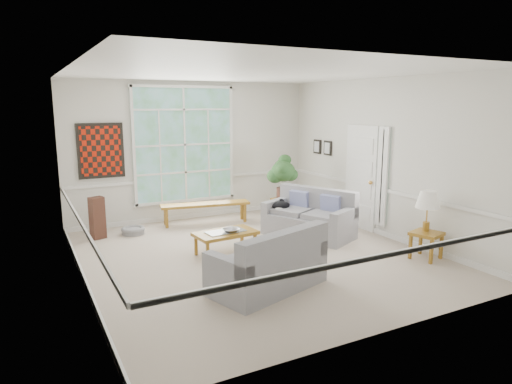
% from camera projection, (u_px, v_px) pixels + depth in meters
% --- Properties ---
extents(floor, '(5.50, 6.00, 0.01)m').
position_uv_depth(floor, '(256.00, 256.00, 7.70)').
color(floor, '#AF9F8F').
rests_on(floor, ground).
extents(ceiling, '(5.50, 6.00, 0.02)m').
position_uv_depth(ceiling, '(256.00, 72.00, 7.13)').
color(ceiling, white).
rests_on(ceiling, ground).
extents(wall_back, '(5.50, 0.02, 3.00)m').
position_uv_depth(wall_back, '(193.00, 151.00, 10.02)').
color(wall_back, silver).
rests_on(wall_back, ground).
extents(wall_front, '(5.50, 0.02, 3.00)m').
position_uv_depth(wall_front, '(388.00, 202.00, 4.80)').
color(wall_front, silver).
rests_on(wall_front, ground).
extents(wall_left, '(0.02, 6.00, 3.00)m').
position_uv_depth(wall_left, '(76.00, 180.00, 6.16)').
color(wall_left, silver).
rests_on(wall_left, ground).
extents(wall_right, '(0.02, 6.00, 3.00)m').
position_uv_depth(wall_right, '(384.00, 158.00, 8.66)').
color(wall_right, silver).
rests_on(wall_right, ground).
extents(window_back, '(2.30, 0.08, 2.40)m').
position_uv_depth(window_back, '(185.00, 145.00, 9.87)').
color(window_back, white).
rests_on(window_back, wall_back).
extents(entry_door, '(0.08, 0.90, 2.10)m').
position_uv_depth(entry_door, '(361.00, 177.00, 9.25)').
color(entry_door, white).
rests_on(entry_door, floor).
extents(door_sidelight, '(0.08, 0.26, 1.90)m').
position_uv_depth(door_sidelight, '(383.00, 177.00, 8.69)').
color(door_sidelight, white).
rests_on(door_sidelight, wall_right).
extents(wall_art, '(0.90, 0.06, 1.10)m').
position_uv_depth(wall_art, '(101.00, 151.00, 9.07)').
color(wall_art, '#66150A').
rests_on(wall_art, wall_back).
extents(wall_frame_near, '(0.04, 0.26, 0.32)m').
position_uv_depth(wall_frame_near, '(327.00, 148.00, 10.16)').
color(wall_frame_near, black).
rests_on(wall_frame_near, wall_right).
extents(wall_frame_far, '(0.04, 0.26, 0.32)m').
position_uv_depth(wall_frame_far, '(317.00, 147.00, 10.51)').
color(wall_frame_far, black).
rests_on(wall_frame_far, wall_right).
extents(loveseat_right, '(1.48, 1.88, 0.90)m').
position_uv_depth(loveseat_right, '(309.00, 213.00, 8.74)').
color(loveseat_right, gray).
rests_on(loveseat_right, floor).
extents(loveseat_front, '(1.79, 1.27, 0.87)m').
position_uv_depth(loveseat_front, '(267.00, 258.00, 6.26)').
color(loveseat_front, gray).
rests_on(loveseat_front, floor).
extents(coffee_table, '(1.09, 0.66, 0.39)m').
position_uv_depth(coffee_table, '(226.00, 243.00, 7.75)').
color(coffee_table, '#8F621D').
rests_on(coffee_table, floor).
extents(pewter_bowl, '(0.38, 0.38, 0.08)m').
position_uv_depth(pewter_bowl, '(231.00, 230.00, 7.68)').
color(pewter_bowl, gray).
rests_on(pewter_bowl, coffee_table).
extents(window_bench, '(1.92, 0.70, 0.44)m').
position_uv_depth(window_bench, '(206.00, 213.00, 9.73)').
color(window_bench, '#8F621D').
rests_on(window_bench, floor).
extents(end_table, '(0.55, 0.55, 0.48)m').
position_uv_depth(end_table, '(285.00, 209.00, 10.01)').
color(end_table, '#8F621D').
rests_on(end_table, floor).
extents(houseplant, '(0.78, 0.78, 0.97)m').
position_uv_depth(houseplant, '(283.00, 176.00, 9.90)').
color(houseplant, '#285226').
rests_on(houseplant, end_table).
extents(side_table, '(0.55, 0.55, 0.45)m').
position_uv_depth(side_table, '(426.00, 245.00, 7.50)').
color(side_table, '#8F621D').
rests_on(side_table, floor).
extents(table_lamp, '(0.49, 0.49, 0.67)m').
position_uv_depth(table_lamp, '(427.00, 211.00, 7.47)').
color(table_lamp, silver).
rests_on(table_lamp, side_table).
extents(pet_bed, '(0.46, 0.46, 0.13)m').
position_uv_depth(pet_bed, '(133.00, 231.00, 8.97)').
color(pet_bed, slate).
rests_on(pet_bed, floor).
extents(floor_speaker, '(0.30, 0.27, 0.80)m').
position_uv_depth(floor_speaker, '(97.00, 218.00, 8.60)').
color(floor_speaker, '#42241A').
rests_on(floor_speaker, floor).
extents(cat, '(0.48, 0.45, 0.18)m').
position_uv_depth(cat, '(281.00, 205.00, 9.00)').
color(cat, black).
rests_on(cat, loveseat_right).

